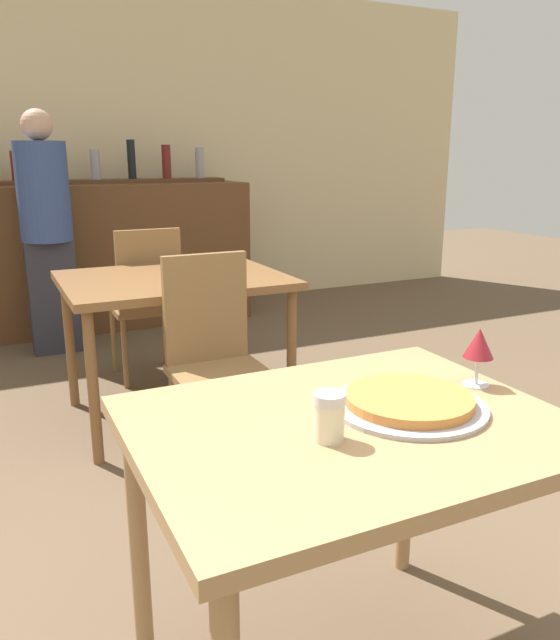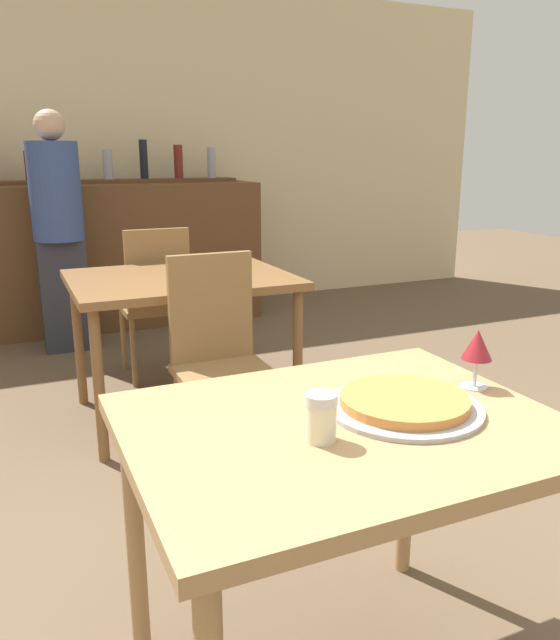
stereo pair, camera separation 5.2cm
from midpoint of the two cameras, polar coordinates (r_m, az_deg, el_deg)
name	(u,v)px [view 2 (the right image)]	position (r m, az deg, el deg)	size (l,w,h in m)	color
wall_back	(82,150)	(5.67, -17.38, 14.62)	(8.00, 0.05, 2.80)	beige
dining_table_near	(342,455)	(1.52, 6.70, -12.19)	(1.00, 0.79, 0.76)	#A87F51
dining_table_far	(181,291)	(3.26, -8.59, 2.65)	(1.10, 0.87, 0.76)	brown
bar_counter	(98,257)	(5.23, -16.00, 5.60)	(2.60, 0.56, 1.14)	brown
bar_back_shelf	(85,173)	(5.31, -17.14, 12.69)	(2.39, 0.24, 0.34)	brown
chair_far_side_front	(219,349)	(2.74, -5.07, -2.68)	(0.40, 0.40, 0.95)	olive
chair_far_side_back	(156,295)	(3.86, -10.92, 2.30)	(0.40, 0.40, 0.95)	olive
pizza_tray	(404,404)	(1.56, 12.22, -7.48)	(0.38, 0.38, 0.04)	#A3A3A8
cheese_shaker	(321,417)	(1.36, 4.87, -8.83)	(0.07, 0.07, 0.11)	beige
person_standing	(58,225)	(4.58, -19.30, 8.21)	(0.34, 0.34, 1.65)	#2D2D38
wine_glass	(477,347)	(1.72, 18.42, -2.32)	(0.08, 0.08, 0.16)	silver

